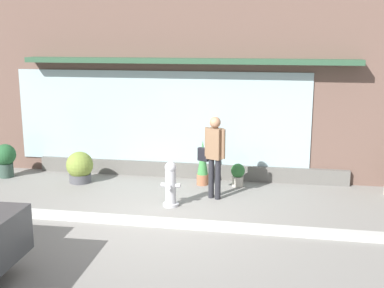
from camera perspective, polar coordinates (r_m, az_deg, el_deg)
The scene contains 9 objects.
ground_plane at distance 9.34m, azimuth -3.94°, elevation -8.86°, with size 60.00×60.00×0.00m, color gray.
curb_strip at distance 9.13m, azimuth -4.26°, elevation -8.96°, with size 14.00×0.24×0.12m, color #B2B2AD.
storefront at distance 11.84m, azimuth -0.34°, elevation 8.75°, with size 14.00×0.81×5.39m.
fire_hydrant at distance 9.98m, azimuth -2.48°, elevation -4.67°, with size 0.39×0.36×0.92m.
pedestrian_with_handbag at distance 10.30m, azimuth 2.55°, elevation -0.81°, with size 0.62×0.39×1.75m.
potted_plant_window_center at distance 12.82m, azimuth -20.72°, elevation -1.54°, with size 0.52×0.52×0.82m.
potted_plant_trailing_edge at distance 11.38m, azimuth 1.23°, elevation -2.27°, with size 0.27×0.27×1.05m.
potted_plant_doorstep at distance 11.35m, azimuth 5.31°, elevation -3.47°, with size 0.32×0.32×0.53m.
potted_plant_near_hydrant at distance 11.89m, azimuth -12.80°, elevation -2.58°, with size 0.63×0.63×0.73m.
Camera 1 is at (2.20, -8.42, 3.38)m, focal length 46.29 mm.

